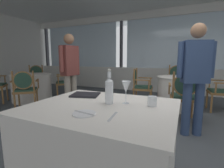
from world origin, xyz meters
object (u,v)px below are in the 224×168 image
Objects in this scene: dining_chair_2_3 at (176,79)px; dining_chair_1_3 at (67,80)px; dining_chair_1_2 at (25,87)px; water_bottle at (109,90)px; menu_book at (85,95)px; side_plate at (84,114)px; dining_chair_1_0 at (36,77)px; diner_person_0 at (195,74)px; diner_person_1 at (70,69)px; dining_chair_2_0 at (140,84)px; dining_chair_2_1 at (184,93)px; water_tumbler at (152,101)px; wine_glass at (126,87)px.

dining_chair_1_3 is at bearing -74.59° from dining_chair_2_3.
dining_chair_1_2 is at bearing 44.99° from dining_chair_1_3.
water_bottle is 0.45m from menu_book.
menu_book is 0.32× the size of dining_chair_1_2.
dining_chair_1_0 is (-3.88, 2.90, -0.19)m from side_plate.
dining_chair_1_2 is at bearing 73.33° from diner_person_0.
dining_chair_2_3 is (4.33, 1.16, 0.01)m from dining_chair_1_0.
water_bottle is at bearing 130.53° from diner_person_0.
dining_chair_2_3 is (0.40, 3.72, -0.30)m from water_bottle.
water_bottle is 2.17m from diner_person_1.
dining_chair_2_3 is at bearing -92.15° from dining_chair_1_2.
diner_person_1 is at bearing 137.88° from water_bottle.
side_plate is 0.19× the size of dining_chair_2_0.
water_bottle is at bearing 93.56° from dining_chair_1_3.
diner_person_1 reaches higher than dining_chair_2_1.
water_tumbler reaches higher than side_plate.
menu_book is (-0.34, 0.54, 0.01)m from side_plate.
diner_person_0 is at bearing -172.84° from dining_chair_2_1.
water_tumbler is 3.21m from dining_chair_1_2.
dining_chair_2_0 is at bearing 98.68° from water_bottle.
side_plate is 0.47m from wine_glass.
diner_person_0 is at bearing 118.74° from dining_chair_1_3.
diner_person_1 reaches higher than dining_chair_2_0.
dining_chair_2_1 is at bearing -45.03° from dining_chair_2_0.
diner_person_1 reaches higher than diner_person_0.
diner_person_0 is (1.17, -1.32, 0.41)m from dining_chair_2_0.
water_tumbler is 0.05× the size of diner_person_1.
side_plate is 0.59× the size of menu_book.
dining_chair_1_3 is 0.99× the size of dining_chair_2_1.
dining_chair_1_3 is 1.01× the size of dining_chair_2_0.
wine_glass is 2.42× the size of water_tumbler.
diner_person_0 is at bearing 64.37° from wine_glass.
dining_chair_2_0 reaches higher than side_plate.
dining_chair_1_3 reaches higher than side_plate.
wine_glass is 2.23m from diner_person_1.
dining_chair_1_0 reaches higher than side_plate.
menu_book reaches higher than side_plate.
dining_chair_2_1 reaches higher than side_plate.
water_bottle is 4.69m from dining_chair_1_0.
dining_chair_1_2 reaches higher than menu_book.
dining_chair_1_3 is 0.94× the size of dining_chair_2_3.
water_tumbler is at bearing 143.13° from diner_person_0.
dining_chair_2_1 is (0.67, 2.21, -0.20)m from side_plate.
diner_person_1 is at bearing 90.60° from dining_chair_1_3.
water_tumbler is at bearing -151.81° from dining_chair_1_2.
side_plate is 0.19× the size of dining_chair_1_2.
water_bottle is 0.33× the size of dining_chair_1_0.
dining_chair_1_3 is (-2.19, 2.30, -0.21)m from menu_book.
dining_chair_2_3 is (3.04, 2.57, 0.04)m from dining_chair_1_2.
dining_chair_2_0 is (-0.37, 3.02, -0.22)m from side_plate.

